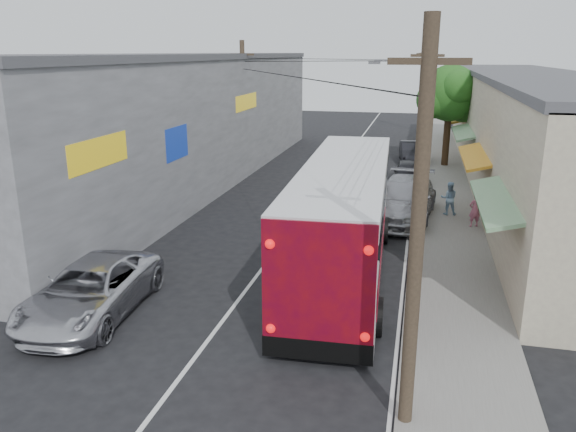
# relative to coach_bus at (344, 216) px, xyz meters

# --- Properties ---
(ground) EXTENTS (120.00, 120.00, 0.00)m
(ground) POSITION_rel_coach_bus_xyz_m (-2.76, -6.25, -1.95)
(ground) COLOR black
(ground) RESTS_ON ground
(sidewalk) EXTENTS (3.00, 80.00, 0.12)m
(sidewalk) POSITION_rel_coach_bus_xyz_m (3.74, 13.75, -1.89)
(sidewalk) COLOR slate
(sidewalk) RESTS_ON ground
(building_right) EXTENTS (7.09, 40.00, 6.25)m
(building_right) POSITION_rel_coach_bus_xyz_m (8.22, 15.75, 1.21)
(building_right) COLOR beige
(building_right) RESTS_ON ground
(building_left) EXTENTS (7.20, 36.00, 7.25)m
(building_left) POSITION_rel_coach_bus_xyz_m (-11.26, 11.75, 1.71)
(building_left) COLOR gray
(building_left) RESTS_ON ground
(utility_poles) EXTENTS (11.80, 45.28, 8.00)m
(utility_poles) POSITION_rel_coach_bus_xyz_m (0.36, 14.08, 2.18)
(utility_poles) COLOR #473828
(utility_poles) RESTS_ON ground
(street_tree) EXTENTS (4.40, 4.00, 6.60)m
(street_tree) POSITION_rel_coach_bus_xyz_m (4.11, 19.77, 2.73)
(street_tree) COLOR #3F2B19
(street_tree) RESTS_ON ground
(coach_bus) EXTENTS (3.46, 13.15, 3.76)m
(coach_bus) POSITION_rel_coach_bus_xyz_m (0.00, 0.00, 0.00)
(coach_bus) COLOR silver
(coach_bus) RESTS_ON ground
(jeepney) EXTENTS (2.90, 5.65, 1.53)m
(jeepney) POSITION_rel_coach_bus_xyz_m (-6.56, -5.25, -1.18)
(jeepney) COLOR silver
(jeepney) RESTS_ON ground
(parked_suv) EXTENTS (3.17, 6.53, 1.83)m
(parked_suv) POSITION_rel_coach_bus_xyz_m (1.81, 6.75, -1.03)
(parked_suv) COLOR #9C9DA4
(parked_suv) RESTS_ON ground
(parked_car_mid) EXTENTS (1.67, 4.07, 1.38)m
(parked_car_mid) POSITION_rel_coach_bus_xyz_m (1.84, 13.75, -1.25)
(parked_car_mid) COLOR black
(parked_car_mid) RESTS_ON ground
(parked_car_far) EXTENTS (1.91, 4.32, 1.38)m
(parked_car_far) POSITION_rel_coach_bus_xyz_m (1.84, 21.05, -1.26)
(parked_car_far) COLOR black
(parked_car_far) RESTS_ON ground
(pedestrian_near) EXTENTS (0.63, 0.54, 1.47)m
(pedestrian_near) POSITION_rel_coach_bus_xyz_m (4.84, 5.90, -1.09)
(pedestrian_near) COLOR #C06582
(pedestrian_near) RESTS_ON sidewalk
(pedestrian_far) EXTENTS (0.78, 0.62, 1.54)m
(pedestrian_far) POSITION_rel_coach_bus_xyz_m (3.83, 7.58, -1.06)
(pedestrian_far) COLOR #9CC2E3
(pedestrian_far) RESTS_ON sidewalk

